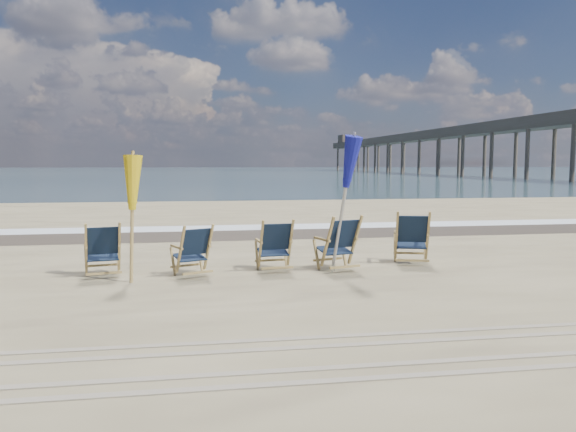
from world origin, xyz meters
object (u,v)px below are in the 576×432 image
beach_chair_2 (291,245)px  beach_chair_3 (355,242)px  beach_chair_0 (119,249)px  beach_chair_4 (428,238)px  umbrella_blue (342,167)px  beach_chair_1 (209,249)px  umbrella_yellow (131,190)px  fishing_pier (455,145)px

beach_chair_2 → beach_chair_3: size_ratio=0.94×
beach_chair_0 → beach_chair_4: size_ratio=0.92×
beach_chair_4 → umbrella_blue: size_ratio=0.43×
beach_chair_1 → umbrella_yellow: size_ratio=0.45×
beach_chair_1 → umbrella_blue: umbrella_blue is taller
beach_chair_3 → umbrella_blue: umbrella_blue is taller
beach_chair_0 → beach_chair_3: beach_chair_3 is taller
beach_chair_2 → umbrella_blue: (0.82, -0.33, 1.34)m
beach_chair_0 → umbrella_blue: bearing=162.7°
beach_chair_3 → umbrella_blue: size_ratio=0.42×
beach_chair_1 → fishing_pier: (39.47, 72.60, 4.21)m
beach_chair_4 → fishing_pier: (35.49, 72.31, 4.15)m
beach_chair_0 → beach_chair_1: (1.45, -0.13, -0.02)m
beach_chair_3 → fishing_pier: size_ratio=0.01×
beach_chair_0 → beach_chair_1: 1.46m
beach_chair_4 → fishing_pier: size_ratio=0.01×
fishing_pier → beach_chair_3: bearing=-117.0°
beach_chair_1 → beach_chair_2: bearing=161.4°
beach_chair_4 → umbrella_blue: 2.24m
beach_chair_4 → fishing_pier: 80.66m
beach_chair_0 → beach_chair_2: 2.86m
beach_chair_1 → umbrella_yellow: bearing=-8.1°
beach_chair_3 → fishing_pier: 81.52m
umbrella_yellow → beach_chair_4: bearing=6.8°
beach_chair_3 → umbrella_blue: bearing=23.3°
beach_chair_2 → umbrella_yellow: size_ratio=0.47×
beach_chair_3 → fishing_pier: (36.93, 72.56, 4.16)m
beach_chair_0 → beach_chair_4: bearing=169.7°
beach_chair_2 → fishing_pier: fishing_pier is taller
beach_chair_4 → fishing_pier: fishing_pier is taller
beach_chair_1 → umbrella_yellow: 1.60m
beach_chair_1 → fishing_pier: 82.75m
beach_chair_2 → beach_chair_4: bearing=178.9°
beach_chair_4 → umbrella_blue: (-1.76, -0.50, 1.30)m
beach_chair_0 → beach_chair_3: size_ratio=0.94×
fishing_pier → beach_chair_4: bearing=-116.1°
beach_chair_2 → fishing_pier: 81.98m
beach_chair_0 → beach_chair_1: bearing=162.8°
beach_chair_1 → beach_chair_4: beach_chair_4 is taller
beach_chair_1 → beach_chair_3: (2.54, 0.04, 0.05)m
beach_chair_4 → umbrella_yellow: umbrella_yellow is taller
beach_chair_0 → umbrella_blue: 3.93m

